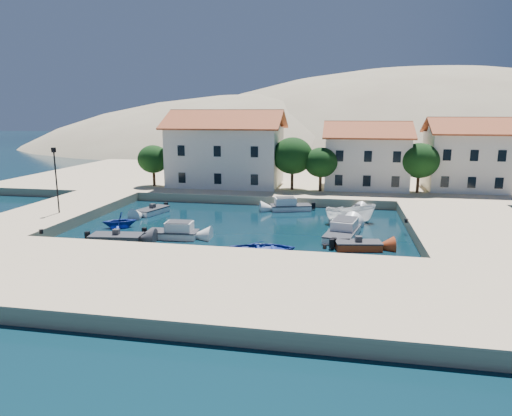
# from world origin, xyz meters

# --- Properties ---
(ground) EXTENTS (400.00, 400.00, 0.00)m
(ground) POSITION_xyz_m (0.00, 0.00, 0.00)
(ground) COLOR black
(ground) RESTS_ON ground
(quay_south) EXTENTS (52.00, 12.00, 1.00)m
(quay_south) POSITION_xyz_m (0.00, -6.00, 0.50)
(quay_south) COLOR #C9B289
(quay_south) RESTS_ON ground
(quay_east) EXTENTS (11.00, 20.00, 1.00)m
(quay_east) POSITION_xyz_m (20.50, 10.00, 0.50)
(quay_east) COLOR #C9B289
(quay_east) RESTS_ON ground
(quay_west) EXTENTS (8.00, 20.00, 1.00)m
(quay_west) POSITION_xyz_m (-19.00, 10.00, 0.50)
(quay_west) COLOR #C9B289
(quay_west) RESTS_ON ground
(quay_north) EXTENTS (80.00, 36.00, 1.00)m
(quay_north) POSITION_xyz_m (2.00, 38.00, 0.50)
(quay_north) COLOR #C9B289
(quay_north) RESTS_ON ground
(hills) EXTENTS (254.00, 176.00, 99.00)m
(hills) POSITION_xyz_m (20.64, 123.62, -23.40)
(hills) COLOR gray
(hills) RESTS_ON ground
(building_left) EXTENTS (14.70, 9.45, 9.70)m
(building_left) POSITION_xyz_m (-6.00, 28.00, 5.94)
(building_left) COLOR white
(building_left) RESTS_ON quay_north
(building_mid) EXTENTS (10.50, 8.40, 8.30)m
(building_mid) POSITION_xyz_m (12.00, 29.00, 5.22)
(building_mid) COLOR white
(building_mid) RESTS_ON quay_north
(building_right) EXTENTS (9.45, 8.40, 8.80)m
(building_right) POSITION_xyz_m (24.00, 30.00, 5.47)
(building_right) COLOR white
(building_right) RESTS_ON quay_north
(trees) EXTENTS (37.30, 5.30, 6.45)m
(trees) POSITION_xyz_m (4.51, 25.46, 4.84)
(trees) COLOR #382314
(trees) RESTS_ON quay_north
(lamppost) EXTENTS (0.35, 0.25, 6.22)m
(lamppost) POSITION_xyz_m (-17.50, 8.00, 4.75)
(lamppost) COLOR black
(lamppost) RESTS_ON quay_west
(bollards) EXTENTS (29.36, 9.56, 0.30)m
(bollards) POSITION_xyz_m (2.80, 3.87, 1.15)
(bollards) COLOR black
(bollards) RESTS_ON ground
(motorboat_grey_sw) EXTENTS (4.38, 2.33, 1.25)m
(motorboat_grey_sw) POSITION_xyz_m (-9.02, 2.98, 0.29)
(motorboat_grey_sw) COLOR #343539
(motorboat_grey_sw) RESTS_ON ground
(cabin_cruiser_south) EXTENTS (4.36, 2.06, 1.60)m
(cabin_cruiser_south) POSITION_xyz_m (-4.89, 4.94, 0.48)
(cabin_cruiser_south) COLOR white
(cabin_cruiser_south) RESTS_ON ground
(rowboat_south) EXTENTS (5.72, 4.71, 1.03)m
(rowboat_south) POSITION_xyz_m (3.39, 1.89, 0.00)
(rowboat_south) COLOR navy
(rowboat_south) RESTS_ON ground
(motorboat_red_se) EXTENTS (3.75, 2.15, 1.25)m
(motorboat_red_se) POSITION_xyz_m (10.47, 4.48, 0.30)
(motorboat_red_se) COLOR #9B3616
(motorboat_red_se) RESTS_ON ground
(cabin_cruiser_east) EXTENTS (3.37, 5.97, 1.60)m
(cabin_cruiser_east) POSITION_xyz_m (9.26, 7.80, 0.48)
(cabin_cruiser_east) COLOR white
(cabin_cruiser_east) RESTS_ON ground
(boat_east) EXTENTS (5.34, 3.39, 1.93)m
(boat_east) POSITION_xyz_m (10.00, 13.19, 0.00)
(boat_east) COLOR white
(boat_east) RESTS_ON ground
(motorboat_white_ne) EXTENTS (2.01, 3.23, 1.25)m
(motorboat_white_ne) POSITION_xyz_m (10.78, 17.25, 0.30)
(motorboat_white_ne) COLOR white
(motorboat_white_ne) RESTS_ON ground
(rowboat_west) EXTENTS (3.84, 3.66, 1.58)m
(rowboat_west) POSITION_xyz_m (-11.00, 7.43, 0.00)
(rowboat_west) COLOR navy
(rowboat_west) RESTS_ON ground
(motorboat_white_west) EXTENTS (2.68, 4.08, 1.25)m
(motorboat_white_west) POSITION_xyz_m (-10.34, 13.47, 0.29)
(motorboat_white_west) COLOR white
(motorboat_white_west) RESTS_ON ground
(cabin_cruiser_north) EXTENTS (4.63, 2.97, 1.60)m
(cabin_cruiser_north) POSITION_xyz_m (3.72, 17.79, 0.48)
(cabin_cruiser_north) COLOR white
(cabin_cruiser_north) RESTS_ON ground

